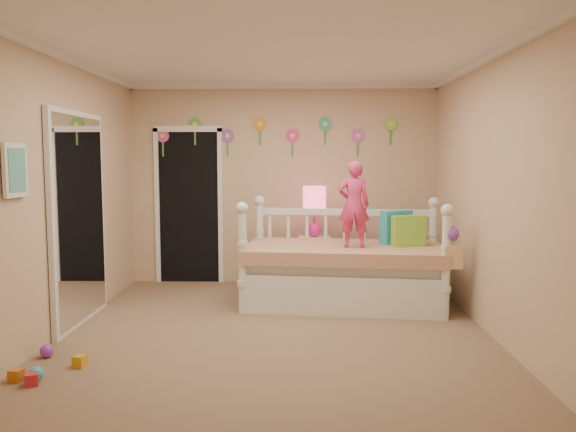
{
  "coord_description": "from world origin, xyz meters",
  "views": [
    {
      "loc": [
        0.23,
        -5.25,
        1.63
      ],
      "look_at": [
        0.1,
        0.6,
        1.05
      ],
      "focal_mm": 35.56,
      "sensor_mm": 36.0,
      "label": 1
    }
  ],
  "objects_px": {
    "child": "(354,204)",
    "table_lamp": "(314,203)",
    "nightstand": "(314,263)",
    "daybed": "(343,251)"
  },
  "relations": [
    {
      "from": "daybed",
      "to": "table_lamp",
      "type": "distance_m",
      "value": 0.92
    },
    {
      "from": "daybed",
      "to": "table_lamp",
      "type": "bearing_deg",
      "value": 119.29
    },
    {
      "from": "child",
      "to": "table_lamp",
      "type": "distance_m",
      "value": 0.96
    },
    {
      "from": "child",
      "to": "nightstand",
      "type": "relative_size",
      "value": 1.41
    },
    {
      "from": "child",
      "to": "nightstand",
      "type": "height_order",
      "value": "child"
    },
    {
      "from": "daybed",
      "to": "table_lamp",
      "type": "relative_size",
      "value": 3.52
    },
    {
      "from": "table_lamp",
      "to": "child",
      "type": "bearing_deg",
      "value": -64.85
    },
    {
      "from": "table_lamp",
      "to": "daybed",
      "type": "bearing_deg",
      "value": -66.66
    },
    {
      "from": "child",
      "to": "daybed",
      "type": "bearing_deg",
      "value": -56.4
    },
    {
      "from": "daybed",
      "to": "child",
      "type": "relative_size",
      "value": 2.35
    }
  ]
}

